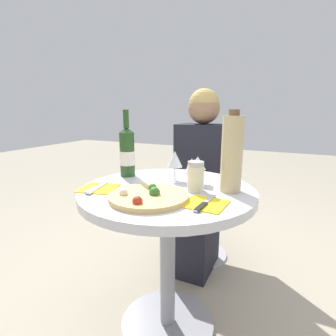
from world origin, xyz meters
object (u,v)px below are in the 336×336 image
object	(u,v)px
pizza_large	(148,196)
chair_behind_diner	(204,199)
dining_table	(168,224)
seated_diner	(198,185)
tall_carafe	(232,154)
wine_bottle	(127,152)

from	to	relation	value
pizza_large	chair_behind_diner	bearing A→B (deg)	93.65
dining_table	seated_diner	bearing A→B (deg)	96.01
chair_behind_diner	pizza_large	bearing A→B (deg)	93.65
seated_diner	tall_carafe	distance (m)	0.71
dining_table	pizza_large	xyz separation A→B (m)	(-0.01, -0.16, 0.18)
dining_table	tall_carafe	size ratio (longest dim) A/B	2.26
dining_table	tall_carafe	bearing A→B (deg)	16.25
tall_carafe	pizza_large	bearing A→B (deg)	-138.38
tall_carafe	dining_table	bearing A→B (deg)	-163.75
dining_table	wine_bottle	size ratio (longest dim) A/B	2.27
dining_table	tall_carafe	distance (m)	0.43
tall_carafe	seated_diner	bearing A→B (deg)	120.78
chair_behind_diner	seated_diner	size ratio (longest dim) A/B	0.71
chair_behind_diner	seated_diner	world-z (taller)	seated_diner
seated_diner	tall_carafe	bearing A→B (deg)	120.78
dining_table	chair_behind_diner	size ratio (longest dim) A/B	0.91
dining_table	pizza_large	world-z (taller)	pizza_large
seated_diner	wine_bottle	distance (m)	0.62
chair_behind_diner	wine_bottle	world-z (taller)	wine_bottle
chair_behind_diner	seated_diner	bearing A→B (deg)	90.00
dining_table	pizza_large	distance (m)	0.24
dining_table	wine_bottle	world-z (taller)	wine_bottle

